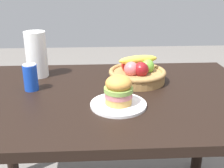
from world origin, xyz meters
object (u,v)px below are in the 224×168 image
soda_can (31,77)px  plate (118,104)px  fruit_basket (137,72)px  sandwich (119,90)px  paper_towel_roll (36,54)px

soda_can → plate: bearing=-26.5°
plate → fruit_basket: 0.31m
plate → sandwich: bearing=76.0°
sandwich → fruit_basket: bearing=67.5°
paper_towel_roll → sandwich: bearing=-44.4°
soda_can → fruit_basket: 0.52m
soda_can → paper_towel_roll: bearing=91.7°
sandwich → soda_can: 0.44m
paper_towel_roll → fruit_basket: bearing=-11.9°
plate → soda_can: soda_can is taller
fruit_basket → paper_towel_roll: size_ratio=1.21×
sandwich → soda_can: bearing=153.5°
sandwich → soda_can: sandwich is taller
plate → soda_can: (-0.40, 0.20, 0.06)m
paper_towel_roll → plate: bearing=-44.4°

